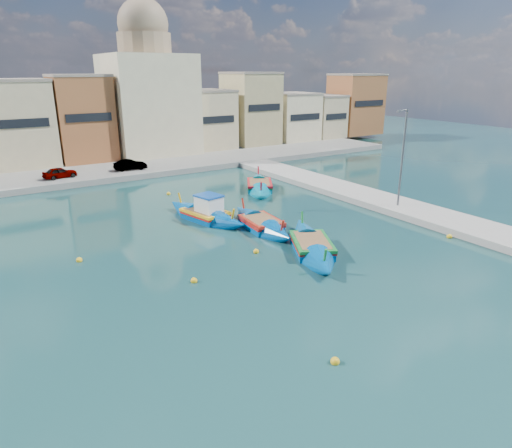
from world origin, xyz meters
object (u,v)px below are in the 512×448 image
object	(u,v)px
church_block	(148,90)
luzzu_blue_cabin	(205,215)
luzzu_blue_south	(312,247)
luzzu_cyan_mid	(260,187)
luzzu_green	(261,225)
quay_street_lamp	(402,158)

from	to	relation	value
church_block	luzzu_blue_cabin	world-z (taller)	church_block
luzzu_blue_south	luzzu_blue_cabin	bearing A→B (deg)	105.80
luzzu_blue_cabin	luzzu_cyan_mid	size ratio (longest dim) A/B	0.98
church_block	luzzu_blue_south	size ratio (longest dim) A/B	2.05
luzzu_cyan_mid	luzzu_blue_south	bearing A→B (deg)	-111.61
luzzu_blue_cabin	luzzu_green	distance (m)	4.65
quay_street_lamp	luzzu_blue_south	distance (m)	12.23
luzzu_blue_cabin	luzzu_blue_south	bearing A→B (deg)	-74.20
quay_street_lamp	luzzu_blue_cabin	xyz separation A→B (m)	(-13.81, 6.42, -3.96)
church_block	quay_street_lamp	xyz separation A→B (m)	(7.44, -34.00, -4.07)
church_block	quay_street_lamp	bearing A→B (deg)	-77.65
luzzu_cyan_mid	quay_street_lamp	bearing A→B (deg)	-65.55
church_block	luzzu_cyan_mid	size ratio (longest dim) A/B	2.11
church_block	quay_street_lamp	distance (m)	35.04
quay_street_lamp	luzzu_green	size ratio (longest dim) A/B	0.95
church_block	luzzu_blue_cabin	size ratio (longest dim) A/B	2.14
luzzu_blue_cabin	luzzu_cyan_mid	world-z (taller)	luzzu_blue_cabin
luzzu_blue_cabin	luzzu_blue_south	world-z (taller)	luzzu_blue_cabin
quay_street_lamp	luzzu_cyan_mid	distance (m)	13.57
luzzu_green	luzzu_blue_south	bearing A→B (deg)	-87.35
quay_street_lamp	luzzu_blue_south	size ratio (longest dim) A/B	0.86
luzzu_blue_cabin	luzzu_blue_south	size ratio (longest dim) A/B	0.96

